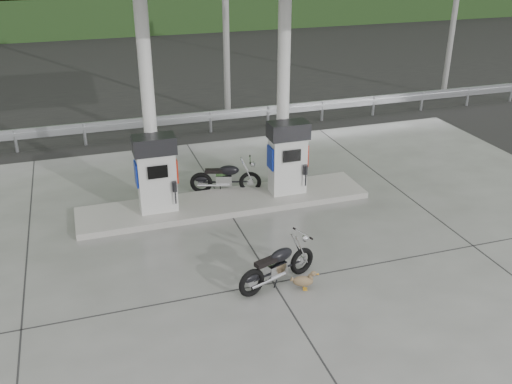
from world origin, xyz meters
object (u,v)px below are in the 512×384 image
object	(u,v)px
motorcycle_left	(278,266)
duck	(303,281)
motorcycle_right	(226,178)
gas_pump_left	(156,174)
gas_pump_right	(288,158)

from	to	relation	value
motorcycle_left	duck	world-z (taller)	motorcycle_left
motorcycle_right	duck	bearing A→B (deg)	-70.77
motorcycle_right	gas_pump_left	bearing A→B (deg)	-142.00
gas_pump_right	motorcycle_left	size ratio (longest dim) A/B	1.09
gas_pump_right	duck	xyz separation A→B (m)	(-1.15, -3.85, -0.88)
gas_pump_right	duck	distance (m)	4.12
gas_pump_left	motorcycle_right	world-z (taller)	gas_pump_left
motorcycle_left	duck	bearing A→B (deg)	-58.15
duck	motorcycle_right	bearing A→B (deg)	111.58
gas_pump_left	duck	world-z (taller)	gas_pump_left
motorcycle_right	duck	size ratio (longest dim) A/B	3.59
duck	gas_pump_left	bearing A→B (deg)	136.66
gas_pump_left	motorcycle_right	distance (m)	2.06
motorcycle_left	gas_pump_left	bearing A→B (deg)	95.48
gas_pump_left	duck	xyz separation A→B (m)	(2.05, -3.85, -0.88)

